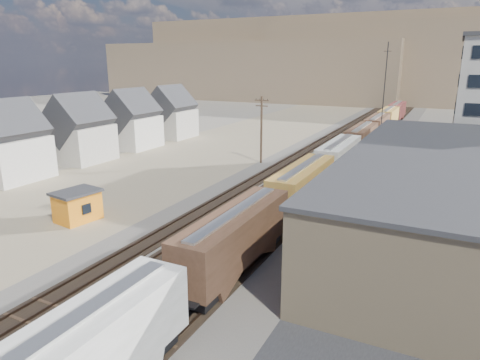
% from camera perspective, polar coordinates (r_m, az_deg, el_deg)
% --- Properties ---
extents(ground, '(300.00, 300.00, 0.00)m').
position_cam_1_polar(ground, '(27.60, -17.46, -17.98)').
color(ground, '#6B6356').
rests_on(ground, ground).
extents(ballast_bed, '(18.00, 200.00, 0.06)m').
position_cam_1_polar(ballast_bed, '(69.77, 11.88, 2.90)').
color(ballast_bed, '#4C4742').
rests_on(ballast_bed, ground).
extents(dirt_yard, '(24.00, 180.00, 0.03)m').
position_cam_1_polar(dirt_yard, '(68.68, -6.71, 2.92)').
color(dirt_yard, '#87745D').
rests_on(dirt_yard, ground).
extents(rail_tracks, '(11.40, 200.00, 0.24)m').
position_cam_1_polar(rail_tracks, '(69.88, 11.45, 3.01)').
color(rail_tracks, black).
rests_on(rail_tracks, ground).
extents(freight_train, '(3.00, 119.74, 4.46)m').
position_cam_1_polar(freight_train, '(65.83, 14.62, 4.44)').
color(freight_train, black).
rests_on(freight_train, ground).
extents(warehouse, '(12.40, 40.40, 7.25)m').
position_cam_1_polar(warehouse, '(42.62, 23.01, -1.05)').
color(warehouse, tan).
rests_on(warehouse, ground).
extents(utility_pole_north, '(2.20, 0.32, 10.00)m').
position_cam_1_polar(utility_pole_north, '(64.05, 2.87, 6.90)').
color(utility_pole_north, '#382619').
rests_on(utility_pole_north, ground).
extents(radio_mast, '(1.20, 0.16, 18.00)m').
position_cam_1_polar(radio_mast, '(77.04, 18.60, 10.45)').
color(radio_mast, black).
rests_on(radio_mast, ground).
extents(townhouse_row, '(8.15, 68.16, 10.47)m').
position_cam_1_polar(townhouse_row, '(66.15, -24.40, 4.96)').
color(townhouse_row, '#B7B2A8').
rests_on(townhouse_row, ground).
extents(hills_north, '(265.00, 80.00, 32.00)m').
position_cam_1_polar(hills_north, '(184.73, 21.94, 14.23)').
color(hills_north, brown).
rests_on(hills_north, ground).
extents(maintenance_shed, '(3.77, 4.56, 3.02)m').
position_cam_1_polar(maintenance_shed, '(44.03, -20.87, -3.19)').
color(maintenance_shed, orange).
rests_on(maintenance_shed, ground).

